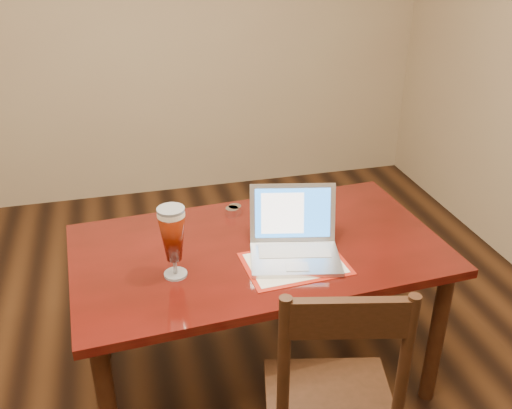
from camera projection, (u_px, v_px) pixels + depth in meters
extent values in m
cube|color=tan|center=(117.00, 17.00, 3.92)|extent=(4.50, 0.01, 2.70)
cube|color=#4A0D09|center=(259.00, 250.00, 2.44)|extent=(1.61, 0.97, 0.04)
cylinder|color=black|center=(436.00, 337.00, 2.49)|extent=(0.07, 0.07, 0.69)
cylinder|color=black|center=(96.00, 301.00, 2.72)|extent=(0.07, 0.07, 0.69)
cylinder|color=black|center=(361.00, 253.00, 3.10)|extent=(0.07, 0.07, 0.69)
cube|color=#9E1C0E|center=(295.00, 264.00, 2.31)|extent=(0.43, 0.32, 0.00)
cube|color=silver|center=(295.00, 263.00, 2.31)|extent=(0.38, 0.27, 0.00)
cube|color=#BBBCC0|center=(295.00, 259.00, 2.32)|extent=(0.41, 0.32, 0.02)
cube|color=#B6B6BA|center=(294.00, 251.00, 2.36)|extent=(0.31, 0.17, 0.00)
cube|color=silver|center=(297.00, 267.00, 2.25)|extent=(0.10, 0.08, 0.00)
cube|color=#BBBCC0|center=(293.00, 213.00, 2.40)|extent=(0.37, 0.15, 0.24)
cube|color=blue|center=(293.00, 213.00, 2.39)|extent=(0.32, 0.12, 0.20)
cube|color=white|center=(283.00, 213.00, 2.39)|extent=(0.19, 0.08, 0.17)
cylinder|color=silver|center=(176.00, 274.00, 2.23)|extent=(0.09, 0.09, 0.01)
cylinder|color=silver|center=(175.00, 266.00, 2.22)|extent=(0.02, 0.02, 0.07)
cylinder|color=silver|center=(171.00, 213.00, 2.11)|extent=(0.10, 0.10, 0.02)
cylinder|color=silver|center=(171.00, 210.00, 2.10)|extent=(0.10, 0.10, 0.01)
cylinder|color=silver|center=(235.00, 210.00, 2.68)|extent=(0.06, 0.06, 0.04)
cylinder|color=silver|center=(232.00, 212.00, 2.66)|extent=(0.06, 0.06, 0.04)
cube|color=black|center=(330.00, 405.00, 2.00)|extent=(0.53, 0.51, 0.04)
cylinder|color=black|center=(283.00, 375.00, 1.71)|extent=(0.04, 0.04, 0.57)
cylinder|color=black|center=(403.00, 373.00, 1.71)|extent=(0.04, 0.04, 0.57)
cube|color=black|center=(349.00, 318.00, 1.61)|extent=(0.36, 0.11, 0.13)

